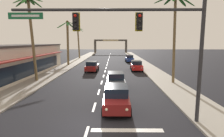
# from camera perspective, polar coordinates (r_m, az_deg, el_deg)

# --- Properties ---
(ground_plane) EXTENTS (220.00, 220.00, 0.00)m
(ground_plane) POSITION_cam_1_polar(r_m,az_deg,el_deg) (11.41, -7.16, -16.91)
(ground_plane) COLOR black
(sidewalk_right) EXTENTS (3.20, 110.00, 0.14)m
(sidewalk_right) POSITION_cam_1_polar(r_m,az_deg,el_deg) (31.26, 12.29, -0.74)
(sidewalk_right) COLOR #9E998E
(sidewalk_right) RESTS_ON ground
(sidewalk_left) EXTENTS (3.20, 110.00, 0.14)m
(sidewalk_left) POSITION_cam_1_polar(r_m,az_deg,el_deg) (31.98, -16.25, -0.68)
(sidewalk_left) COLOR #9E998E
(sidewalk_left) RESTS_ON ground
(lane_markings) EXTENTS (4.28, 86.29, 0.01)m
(lane_markings) POSITION_cam_1_polar(r_m,az_deg,el_deg) (29.66, -1.36, -1.16)
(lane_markings) COLOR silver
(lane_markings) RESTS_ON ground
(traffic_signal_mast) EXTENTS (10.94, 0.41, 7.31)m
(traffic_signal_mast) POSITION_cam_1_polar(r_m,az_deg,el_deg) (10.69, 9.36, 10.21)
(traffic_signal_mast) COLOR #2D2D33
(traffic_signal_mast) RESTS_ON ground
(sedan_lead_at_stop_bar) EXTENTS (1.96, 4.46, 1.68)m
(sedan_lead_at_stop_bar) POSITION_cam_1_polar(r_m,az_deg,el_deg) (13.58, 1.34, -8.83)
(sedan_lead_at_stop_bar) COLOR maroon
(sedan_lead_at_stop_bar) RESTS_ON ground
(sedan_third_in_queue) EXTENTS (2.06, 4.50, 1.68)m
(sedan_third_in_queue) POSITION_cam_1_polar(r_m,az_deg,el_deg) (19.30, 1.13, -3.68)
(sedan_third_in_queue) COLOR #4C515B
(sedan_third_in_queue) RESTS_ON ground
(sedan_oncoming_far) EXTENTS (2.04, 4.49, 1.68)m
(sedan_oncoming_far) POSITION_cam_1_polar(r_m,az_deg,el_deg) (30.53, -6.17, 0.68)
(sedan_oncoming_far) COLOR maroon
(sedan_oncoming_far) RESTS_ON ground
(sedan_parked_nearest_kerb) EXTENTS (2.00, 4.47, 1.68)m
(sedan_parked_nearest_kerb) POSITION_cam_1_polar(r_m,az_deg,el_deg) (44.95, 5.38, 3.10)
(sedan_parked_nearest_kerb) COLOR navy
(sedan_parked_nearest_kerb) RESTS_ON ground
(sedan_parked_mid_kerb) EXTENTS (2.03, 4.48, 1.68)m
(sedan_parked_mid_kerb) POSITION_cam_1_polar(r_m,az_deg,el_deg) (31.62, 7.51, 0.92)
(sedan_parked_mid_kerb) COLOR red
(sedan_parked_mid_kerb) RESTS_ON ground
(palm_left_second) EXTENTS (3.46, 3.47, 10.19)m
(palm_left_second) POSITION_cam_1_polar(r_m,az_deg,el_deg) (24.41, -23.77, 13.38)
(palm_left_second) COLOR brown
(palm_left_second) RESTS_ON ground
(palm_left_third) EXTENTS (4.81, 4.75, 9.06)m
(palm_left_third) POSITION_cam_1_polar(r_m,az_deg,el_deg) (39.25, -13.47, 9.59)
(palm_left_third) COLOR brown
(palm_left_third) RESTS_ON ground
(palm_left_farthest) EXTENTS (3.49, 3.53, 9.04)m
(palm_left_farthest) POSITION_cam_1_polar(r_m,az_deg,el_deg) (54.91, -10.36, 9.41)
(palm_left_farthest) COLOR brown
(palm_left_farthest) RESTS_ON ground
(palm_right_second) EXTENTS (4.41, 4.61, 10.25)m
(palm_right_second) POSITION_cam_1_polar(r_m,az_deg,el_deg) (22.40, 18.73, 14.95)
(palm_right_second) COLOR brown
(palm_right_second) RESTS_ON ground
(storefront_strip_left) EXTENTS (6.89, 26.11, 4.41)m
(storefront_strip_left) POSITION_cam_1_polar(r_m,az_deg,el_deg) (28.33, -28.59, 1.90)
(storefront_strip_left) COLOR beige
(storefront_strip_left) RESTS_ON ground
(town_gateway_arch) EXTENTS (14.38, 0.90, 5.81)m
(town_gateway_arch) POSITION_cam_1_polar(r_m,az_deg,el_deg) (81.36, -0.43, 7.50)
(town_gateway_arch) COLOR #423D38
(town_gateway_arch) RESTS_ON ground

